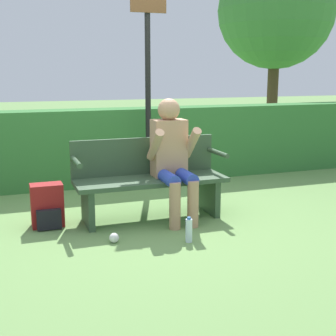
{
  "coord_description": "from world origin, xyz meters",
  "views": [
    {
      "loc": [
        -1.38,
        -4.43,
        1.5
      ],
      "look_at": [
        0.15,
        -0.1,
        0.54
      ],
      "focal_mm": 50.0,
      "sensor_mm": 36.0,
      "label": 1
    }
  ],
  "objects_px": {
    "water_bottle": "(189,230)",
    "tree": "(276,10)",
    "signpost": "(148,72)",
    "person_seated": "(172,154)",
    "backpack": "(47,207)",
    "park_bench": "(149,178)"
  },
  "relations": [
    {
      "from": "backpack",
      "to": "tree",
      "type": "bearing_deg",
      "value": 40.79
    },
    {
      "from": "signpost",
      "to": "person_seated",
      "type": "bearing_deg",
      "value": -96.59
    },
    {
      "from": "water_bottle",
      "to": "tree",
      "type": "relative_size",
      "value": 0.06
    },
    {
      "from": "backpack",
      "to": "signpost",
      "type": "xyz_separation_m",
      "value": [
        1.39,
        1.14,
        1.28
      ]
    },
    {
      "from": "signpost",
      "to": "tree",
      "type": "relative_size",
      "value": 0.62
    },
    {
      "from": "person_seated",
      "to": "backpack",
      "type": "distance_m",
      "value": 1.34
    },
    {
      "from": "person_seated",
      "to": "backpack",
      "type": "height_order",
      "value": "person_seated"
    },
    {
      "from": "park_bench",
      "to": "signpost",
      "type": "xyz_separation_m",
      "value": [
        0.36,
        1.18,
        1.07
      ]
    },
    {
      "from": "signpost",
      "to": "water_bottle",
      "type": "bearing_deg",
      "value": -97.08
    },
    {
      "from": "backpack",
      "to": "water_bottle",
      "type": "distance_m",
      "value": 1.43
    },
    {
      "from": "park_bench",
      "to": "person_seated",
      "type": "relative_size",
      "value": 1.26
    },
    {
      "from": "park_bench",
      "to": "tree",
      "type": "bearing_deg",
      "value": 47.12
    },
    {
      "from": "water_bottle",
      "to": "signpost",
      "type": "xyz_separation_m",
      "value": [
        0.25,
        2.0,
        1.38
      ]
    },
    {
      "from": "person_seated",
      "to": "water_bottle",
      "type": "bearing_deg",
      "value": -97.98
    },
    {
      "from": "water_bottle",
      "to": "signpost",
      "type": "bearing_deg",
      "value": 82.92
    },
    {
      "from": "park_bench",
      "to": "backpack",
      "type": "distance_m",
      "value": 1.05
    },
    {
      "from": "water_bottle",
      "to": "person_seated",
      "type": "bearing_deg",
      "value": 82.02
    },
    {
      "from": "park_bench",
      "to": "signpost",
      "type": "bearing_deg",
      "value": 72.93
    },
    {
      "from": "park_bench",
      "to": "tree",
      "type": "distance_m",
      "value": 6.81
    },
    {
      "from": "park_bench",
      "to": "person_seated",
      "type": "height_order",
      "value": "person_seated"
    },
    {
      "from": "water_bottle",
      "to": "signpost",
      "type": "height_order",
      "value": "signpost"
    },
    {
      "from": "backpack",
      "to": "water_bottle",
      "type": "bearing_deg",
      "value": -37.05
    }
  ]
}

